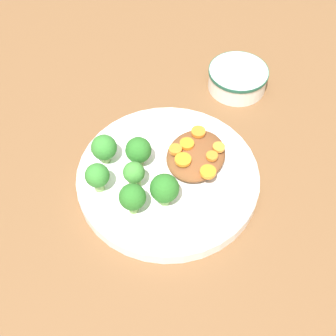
% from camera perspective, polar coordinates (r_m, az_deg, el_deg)
% --- Properties ---
extents(ground_plane, '(4.00, 4.00, 0.00)m').
position_cam_1_polar(ground_plane, '(0.75, 0.00, -1.71)').
color(ground_plane, brown).
extents(plate, '(0.29, 0.29, 0.03)m').
position_cam_1_polar(plate, '(0.74, 0.00, -1.05)').
color(plate, white).
rests_on(plate, ground_plane).
extents(dip_bowl, '(0.11, 0.11, 0.04)m').
position_cam_1_polar(dip_bowl, '(0.89, 8.50, 10.85)').
color(dip_bowl, white).
rests_on(dip_bowl, ground_plane).
extents(stew_mound, '(0.11, 0.09, 0.03)m').
position_cam_1_polar(stew_mound, '(0.74, 3.42, 1.56)').
color(stew_mound, brown).
rests_on(stew_mound, plate).
extents(broccoli_floret_0, '(0.04, 0.04, 0.05)m').
position_cam_1_polar(broccoli_floret_0, '(0.72, -3.64, 2.12)').
color(broccoli_floret_0, '#7FA85B').
rests_on(broccoli_floret_0, plate).
extents(broccoli_floret_1, '(0.04, 0.04, 0.06)m').
position_cam_1_polar(broccoli_floret_1, '(0.67, -4.35, -3.62)').
color(broccoli_floret_1, '#759E51').
rests_on(broccoli_floret_1, plate).
extents(broccoli_floret_2, '(0.04, 0.04, 0.06)m').
position_cam_1_polar(broccoli_floret_2, '(0.68, -0.43, -2.56)').
color(broccoli_floret_2, '#7FA85B').
rests_on(broccoli_floret_2, plate).
extents(broccoli_floret_3, '(0.04, 0.04, 0.05)m').
position_cam_1_polar(broccoli_floret_3, '(0.70, -8.61, -1.00)').
color(broccoli_floret_3, '#7FA85B').
rests_on(broccoli_floret_3, plate).
extents(broccoli_floret_4, '(0.03, 0.03, 0.05)m').
position_cam_1_polar(broccoli_floret_4, '(0.70, -4.16, -0.75)').
color(broccoli_floret_4, '#7FA85B').
rests_on(broccoli_floret_4, plate).
extents(broccoli_floret_5, '(0.04, 0.04, 0.05)m').
position_cam_1_polar(broccoli_floret_5, '(0.73, -7.80, 2.44)').
color(broccoli_floret_5, '#7FA85B').
rests_on(broccoli_floret_5, plate).
extents(carrot_slice_0, '(0.02, 0.02, 0.01)m').
position_cam_1_polar(carrot_slice_0, '(0.73, 2.32, 2.97)').
color(carrot_slice_0, orange).
rests_on(carrot_slice_0, stew_mound).
extents(carrot_slice_1, '(0.02, 0.02, 0.01)m').
position_cam_1_polar(carrot_slice_1, '(0.73, 6.21, 2.54)').
color(carrot_slice_1, orange).
rests_on(carrot_slice_1, stew_mound).
extents(carrot_slice_2, '(0.03, 0.03, 0.01)m').
position_cam_1_polar(carrot_slice_2, '(0.71, 1.85, 1.02)').
color(carrot_slice_2, orange).
rests_on(carrot_slice_2, stew_mound).
extents(carrot_slice_3, '(0.02, 0.02, 0.01)m').
position_cam_1_polar(carrot_slice_3, '(0.75, 3.72, 4.42)').
color(carrot_slice_3, orange).
rests_on(carrot_slice_3, stew_mound).
extents(carrot_slice_4, '(0.02, 0.02, 0.01)m').
position_cam_1_polar(carrot_slice_4, '(0.72, 5.38, 1.46)').
color(carrot_slice_4, orange).
rests_on(carrot_slice_4, stew_mound).
extents(carrot_slice_5, '(0.02, 0.02, 0.01)m').
position_cam_1_polar(carrot_slice_5, '(0.70, 4.90, -0.46)').
color(carrot_slice_5, orange).
rests_on(carrot_slice_5, stew_mound).
extents(carrot_slice_6, '(0.02, 0.02, 0.01)m').
position_cam_1_polar(carrot_slice_6, '(0.73, 0.66, 2.35)').
color(carrot_slice_6, orange).
rests_on(carrot_slice_6, stew_mound).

